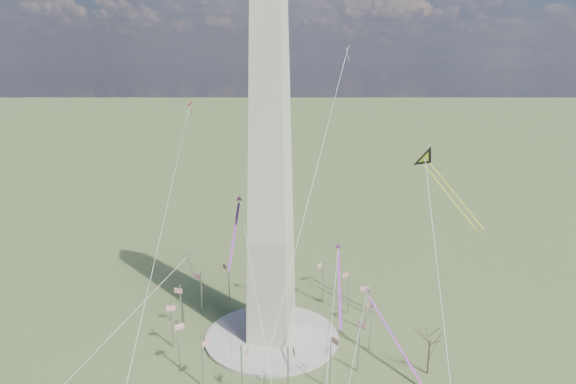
# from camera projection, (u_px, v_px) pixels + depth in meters

# --- Properties ---
(ground) EXTENTS (2000.00, 2000.00, 0.00)m
(ground) POSITION_uv_depth(u_px,v_px,m) (272.00, 338.00, 138.37)
(ground) COLOR #40572B
(ground) RESTS_ON ground
(plaza) EXTENTS (36.00, 36.00, 0.80)m
(plaza) POSITION_uv_depth(u_px,v_px,m) (272.00, 337.00, 138.27)
(plaza) COLOR #AFA9A0
(plaza) RESTS_ON ground
(washington_monument) EXTENTS (15.56, 15.56, 100.00)m
(washington_monument) POSITION_uv_depth(u_px,v_px,m) (270.00, 164.00, 126.30)
(washington_monument) COLOR #C2B0A2
(washington_monument) RESTS_ON plaza
(flagpole_ring) EXTENTS (54.40, 54.40, 13.00)m
(flagpole_ring) POSITION_uv_depth(u_px,v_px,m) (272.00, 314.00, 136.54)
(flagpole_ring) COLOR #B3B5BA
(flagpole_ring) RESTS_ON ground
(tree_near) EXTENTS (7.43, 7.43, 13.00)m
(tree_near) POSITION_uv_depth(u_px,v_px,m) (430.00, 339.00, 120.60)
(tree_near) COLOR #4C422E
(tree_near) RESTS_ON ground
(kite_delta_black) EXTENTS (18.36, 18.82, 17.65)m
(kite_delta_black) POSITION_uv_depth(u_px,v_px,m) (428.00, 162.00, 132.75)
(kite_delta_black) COLOR black
(kite_delta_black) RESTS_ON ground
(kite_diamond_purple) EXTENTS (1.91, 2.97, 9.14)m
(kite_diamond_purple) POSITION_uv_depth(u_px,v_px,m) (190.00, 257.00, 138.85)
(kite_diamond_purple) COLOR #3D1768
(kite_diamond_purple) RESTS_ON ground
(kite_streamer_left) EXTENTS (4.30, 18.19, 12.56)m
(kite_streamer_left) POSITION_uv_depth(u_px,v_px,m) (339.00, 276.00, 116.46)
(kite_streamer_left) COLOR red
(kite_streamer_left) RESTS_ON ground
(kite_streamer_mid) EXTENTS (4.45, 19.18, 13.23)m
(kite_streamer_mid) POSITION_uv_depth(u_px,v_px,m) (236.00, 224.00, 130.44)
(kite_streamer_mid) COLOR red
(kite_streamer_mid) RESTS_ON ground
(kite_streamer_right) EXTENTS (17.24, 19.49, 16.90)m
(kite_streamer_right) POSITION_uv_depth(u_px,v_px,m) (386.00, 324.00, 126.60)
(kite_streamer_right) COLOR red
(kite_streamer_right) RESTS_ON ground
(kite_small_red) EXTENTS (1.35, 2.07, 4.50)m
(kite_small_red) POSITION_uv_depth(u_px,v_px,m) (190.00, 106.00, 166.03)
(kite_small_red) COLOR red
(kite_small_red) RESTS_ON ground
(kite_small_white) EXTENTS (1.44, 2.18, 4.69)m
(kite_small_white) POSITION_uv_depth(u_px,v_px,m) (348.00, 50.00, 165.43)
(kite_small_white) COLOR white
(kite_small_white) RESTS_ON ground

